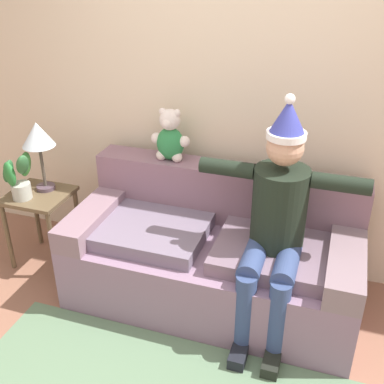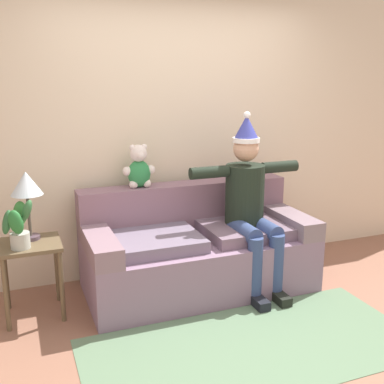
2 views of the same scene
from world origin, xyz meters
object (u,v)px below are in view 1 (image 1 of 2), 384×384
object	(u,v)px
side_table	(40,207)
table_lamp	(38,138)
couch	(215,253)
potted_plant	(18,177)
person_seated	(276,221)
teddy_bear	(170,137)

from	to	relation	value
side_table	table_lamp	distance (m)	0.54
couch	table_lamp	xyz separation A→B (m)	(-1.37, 0.06, 0.67)
side_table	potted_plant	xyz separation A→B (m)	(-0.07, -0.10, 0.29)
person_seated	potted_plant	distance (m)	1.87
teddy_bear	potted_plant	distance (m)	1.14
teddy_bear	potted_plant	bearing A→B (deg)	-157.92
couch	side_table	size ratio (longest dim) A/B	3.26
side_table	potted_plant	size ratio (longest dim) A/B	1.54
person_seated	table_lamp	xyz separation A→B (m)	(-1.79, 0.22, 0.23)
table_lamp	couch	bearing A→B (deg)	-2.36
side_table	table_lamp	bearing A→B (deg)	80.44
teddy_bear	potted_plant	xyz separation A→B (m)	(-1.02, -0.41, -0.28)
person_seated	potted_plant	size ratio (longest dim) A/B	3.96
teddy_bear	side_table	world-z (taller)	teddy_bear
person_seated	teddy_bear	bearing A→B (deg)	151.87
person_seated	table_lamp	distance (m)	1.82
teddy_bear	potted_plant	size ratio (longest dim) A/B	0.98
person_seated	table_lamp	world-z (taller)	person_seated
side_table	table_lamp	world-z (taller)	table_lamp
side_table	couch	bearing A→B (deg)	1.22
table_lamp	side_table	bearing A→B (deg)	-99.56
table_lamp	potted_plant	size ratio (longest dim) A/B	1.38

